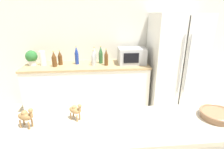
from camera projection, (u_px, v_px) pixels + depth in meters
wall_back at (111, 40)px, 3.34m from camera, size 8.00×0.06×2.55m
back_counter at (88, 88)px, 3.26m from camera, size 2.19×0.63×0.90m
refrigerator at (174, 64)px, 3.19m from camera, size 0.88×0.72×1.77m
potted_plant at (32, 57)px, 3.03m from camera, size 0.20×0.20×0.26m
paper_towel_roll at (43, 58)px, 3.04m from camera, size 0.10×0.10×0.25m
microwave at (132, 56)px, 3.15m from camera, size 0.48×0.37×0.28m
back_bottle_0 at (94, 56)px, 3.16m from camera, size 0.08×0.08×0.29m
back_bottle_1 at (106, 58)px, 3.02m from camera, size 0.07×0.07×0.29m
back_bottle_2 at (77, 56)px, 3.10m from camera, size 0.07×0.07×0.32m
back_bottle_3 at (93, 58)px, 3.03m from camera, size 0.06×0.06×0.27m
back_bottle_4 at (101, 55)px, 3.15m from camera, size 0.07×0.07×0.31m
back_bottle_5 at (54, 59)px, 2.96m from camera, size 0.08×0.08×0.27m
back_bottle_6 at (60, 58)px, 3.07m from camera, size 0.08×0.08×0.26m
fruit_bowl at (217, 114)px, 1.35m from camera, size 0.26×0.26×0.06m
camel_figurine at (75, 110)px, 1.32m from camera, size 0.11×0.10×0.15m
camel_figurine_second at (26, 116)px, 1.22m from camera, size 0.13×0.09×0.16m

